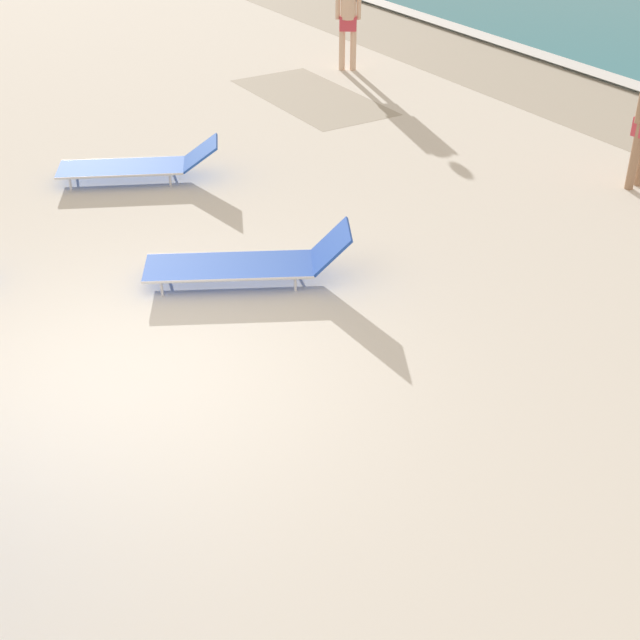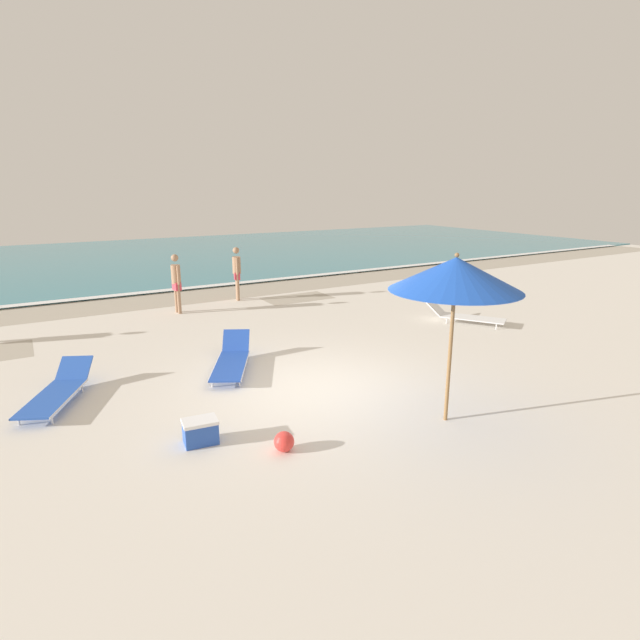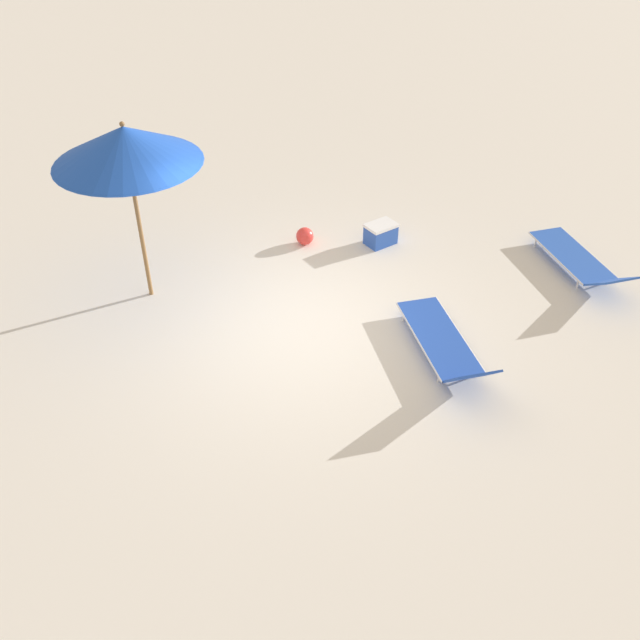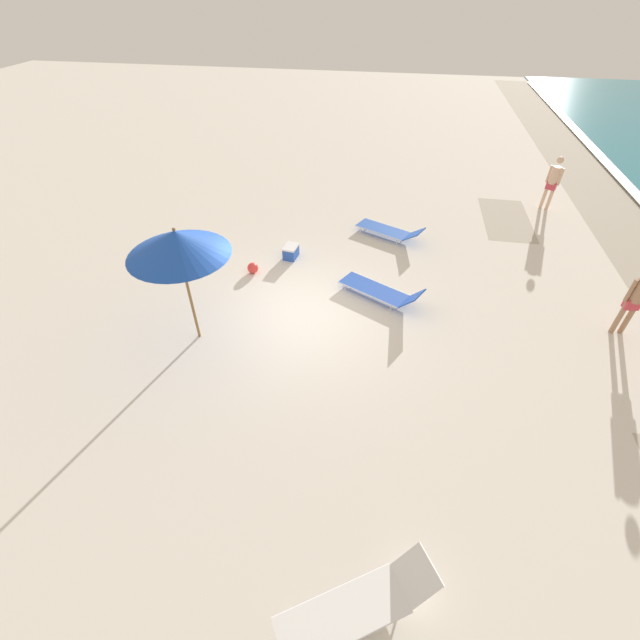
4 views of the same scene
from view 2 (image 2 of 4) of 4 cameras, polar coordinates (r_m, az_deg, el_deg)
name	(u,v)px [view 2 (image 2 of 4)]	position (r m, az deg, el deg)	size (l,w,h in m)	color
ground_plane	(321,394)	(9.41, 0.06, -8.48)	(60.00, 60.00, 0.16)	silver
ocean_water	(123,259)	(28.24, -21.57, 6.54)	(60.00, 19.63, 0.07)	teal
beach_umbrella	(456,275)	(7.80, 15.24, 5.03)	(2.01, 2.01, 2.72)	olive
sun_lounger_under_umbrella	(465,316)	(14.37, 16.21, 0.47)	(1.63, 2.11, 0.55)	white
sun_lounger_beside_umbrella	(57,391)	(9.95, -27.82, -7.17)	(1.45, 2.14, 0.50)	blue
sun_lounger_near_water_left	(232,360)	(10.46, -10.07, -4.51)	(1.54, 2.18, 0.58)	blue
beachgoer_wading_adult	(176,280)	(15.38, -16.10, 4.41)	(0.27, 0.45, 1.76)	#A37A5B
beachgoer_shoreline_child	(237,270)	(16.75, -9.49, 5.62)	(0.27, 0.44, 1.76)	#A37A5B
beach_ball	(284,442)	(7.34, -4.13, -13.69)	(0.30, 0.30, 0.30)	red
cooler_box	(200,431)	(7.72, -13.50, -12.26)	(0.54, 0.41, 0.37)	blue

